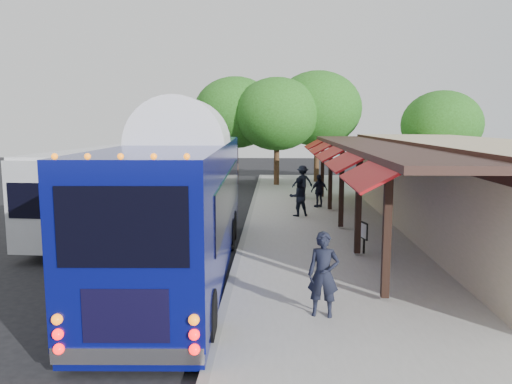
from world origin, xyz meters
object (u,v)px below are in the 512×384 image
(coach_bus, at_px, (182,199))
(ped_c, at_px, (319,191))
(ped_a, at_px, (323,274))
(ped_b, at_px, (298,197))
(city_bus, at_px, (123,183))
(sign_board, at_px, (364,232))
(ped_d, at_px, (303,182))

(coach_bus, relative_size, ped_c, 7.74)
(coach_bus, distance_m, ped_a, 5.24)
(ped_b, bearing_deg, city_bus, -5.12)
(ped_b, height_order, ped_c, ped_b)
(ped_c, bearing_deg, coach_bus, 35.52)
(ped_a, bearing_deg, ped_b, 100.56)
(coach_bus, xyz_separation_m, sign_board, (5.48, 1.67, -1.30))
(coach_bus, height_order, ped_d, coach_bus)
(coach_bus, xyz_separation_m, ped_d, (4.15, 13.48, -1.09))
(city_bus, height_order, ped_a, city_bus)
(ped_d, bearing_deg, ped_c, 90.21)
(coach_bus, bearing_deg, ped_a, -45.81)
(ped_d, height_order, sign_board, ped_d)
(coach_bus, relative_size, ped_a, 6.79)
(ped_b, height_order, ped_d, ped_d)
(ped_d, bearing_deg, ped_a, 76.72)
(coach_bus, xyz_separation_m, ped_c, (4.81, 10.39, -1.18))
(ped_d, relative_size, sign_board, 1.77)
(coach_bus, xyz_separation_m, city_bus, (-3.64, 6.28, -0.32))
(ped_b, relative_size, ped_c, 1.07)
(ped_c, height_order, ped_d, ped_d)
(city_bus, distance_m, ped_d, 10.64)
(coach_bus, bearing_deg, ped_c, 63.33)
(ped_d, distance_m, sign_board, 11.89)
(coach_bus, relative_size, ped_d, 7.01)
(coach_bus, bearing_deg, sign_board, 15.10)
(ped_c, xyz_separation_m, sign_board, (0.67, -8.72, -0.12))
(ped_b, bearing_deg, ped_d, -113.43)
(city_bus, height_order, ped_b, city_bus)
(ped_a, distance_m, sign_board, 5.53)
(ped_c, bearing_deg, ped_d, -107.70)
(coach_bus, bearing_deg, ped_b, 63.50)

